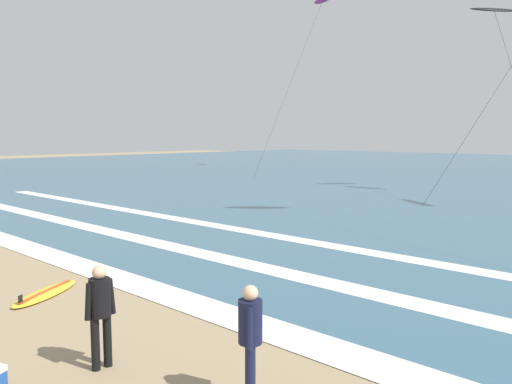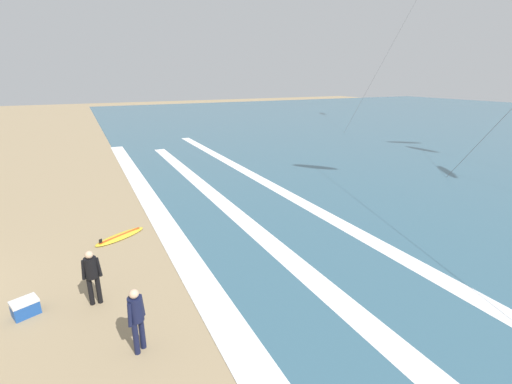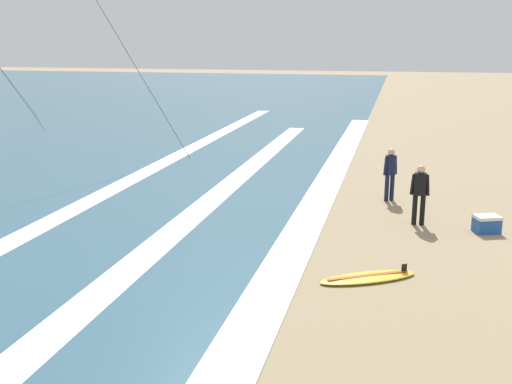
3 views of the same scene
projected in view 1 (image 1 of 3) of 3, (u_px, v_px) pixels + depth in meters
name	position (u px, v px, depth m)	size (l,w,h in m)	color
wave_foam_shoreline	(192.00, 303.00, 10.90)	(44.88, 0.97, 0.01)	white
wave_foam_mid_break	(267.00, 269.00, 13.68)	(37.89, 0.82, 0.01)	white
wave_foam_outer_break	(383.00, 255.00, 15.28)	(50.22, 0.76, 0.01)	white
surfer_background_far	(100.00, 307.00, 7.80)	(0.32, 0.51, 1.60)	black
surfer_mid_group	(250.00, 333.00, 6.79)	(0.40, 0.44, 1.60)	#141938
surfboard_right_spare	(45.00, 293.00, 11.48)	(1.55, 2.13, 0.25)	yellow
kite_black_mid_center	(494.00, 11.00, 31.26)	(6.34, 6.61, 11.26)	black
kite_magenta_far_right	(322.00, 1.00, 51.54)	(4.66, 14.44, 17.11)	#CC2384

